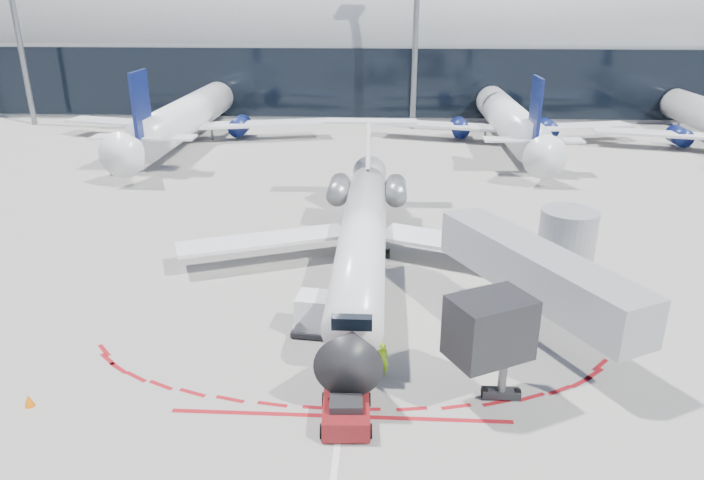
# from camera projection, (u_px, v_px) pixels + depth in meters

# --- Properties ---
(ground) EXTENTS (260.00, 260.00, 0.00)m
(ground) POSITION_uv_depth(u_px,v_px,m) (355.00, 292.00, 36.31)
(ground) COLOR gray
(ground) RESTS_ON ground
(apron_centerline) EXTENTS (0.25, 40.00, 0.01)m
(apron_centerline) POSITION_uv_depth(u_px,v_px,m) (356.00, 278.00, 38.16)
(apron_centerline) COLOR silver
(apron_centerline) RESTS_ON ground
(apron_stop_bar) EXTENTS (14.00, 0.25, 0.01)m
(apron_stop_bar) POSITION_uv_depth(u_px,v_px,m) (341.00, 416.00, 25.61)
(apron_stop_bar) COLOR maroon
(apron_stop_bar) RESTS_ON ground
(terminal_building) EXTENTS (150.00, 24.15, 24.00)m
(terminal_building) POSITION_uv_depth(u_px,v_px,m) (377.00, 49.00, 93.59)
(terminal_building) COLOR gray
(terminal_building) RESTS_ON ground
(jet_bridge) EXTENTS (10.03, 15.20, 4.90)m
(jet_bridge) POSITION_uv_depth(u_px,v_px,m) (544.00, 270.00, 31.91)
(jet_bridge) COLOR gray
(jet_bridge) RESTS_ON ground
(light_mast_west) EXTENTS (0.70, 0.70, 25.00)m
(light_mast_west) POSITION_uv_depth(u_px,v_px,m) (17.00, 25.00, 78.65)
(light_mast_west) COLOR slate
(light_mast_west) RESTS_ON ground
(light_mast_centre) EXTENTS (0.70, 0.70, 25.00)m
(light_mast_centre) POSITION_uv_depth(u_px,v_px,m) (416.00, 26.00, 76.11)
(light_mast_centre) COLOR slate
(light_mast_centre) RESTS_ON ground
(regional_jet) EXTENTS (23.80, 29.35, 7.35)m
(regional_jet) POSITION_uv_depth(u_px,v_px,m) (363.00, 230.00, 38.92)
(regional_jet) COLOR silver
(regional_jet) RESTS_ON ground
(pushback_tug) EXTENTS (2.17, 4.78, 1.23)m
(pushback_tug) POSITION_uv_depth(u_px,v_px,m) (346.00, 410.00, 25.13)
(pushback_tug) COLOR #5E0D0E
(pushback_tug) RESTS_ON ground
(ramp_worker) EXTENTS (0.66, 0.47, 1.69)m
(ramp_worker) POSITION_uv_depth(u_px,v_px,m) (382.00, 359.00, 28.08)
(ramp_worker) COLOR #A9ED19
(ramp_worker) RESTS_ON ground
(uld_container) EXTENTS (2.39, 2.10, 2.07)m
(uld_container) POSITION_uv_depth(u_px,v_px,m) (315.00, 314.00, 31.66)
(uld_container) COLOR black
(uld_container) RESTS_ON ground
(safety_cone_left) EXTENTS (0.41, 0.41, 0.57)m
(safety_cone_left) POSITION_uv_depth(u_px,v_px,m) (29.00, 400.00, 26.15)
(safety_cone_left) COLOR #EB6504
(safety_cone_left) RESTS_ON ground
(bg_airliner_0) EXTENTS (36.94, 39.11, 11.95)m
(bg_airliner_0) POSITION_uv_depth(u_px,v_px,m) (191.00, 87.00, 73.39)
(bg_airliner_0) COLOR silver
(bg_airliner_0) RESTS_ON ground
(bg_airliner_1) EXTENTS (34.98, 37.04, 11.32)m
(bg_airliner_1) POSITION_uv_depth(u_px,v_px,m) (507.00, 91.00, 72.45)
(bg_airliner_1) COLOR silver
(bg_airliner_1) RESTS_ON ground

